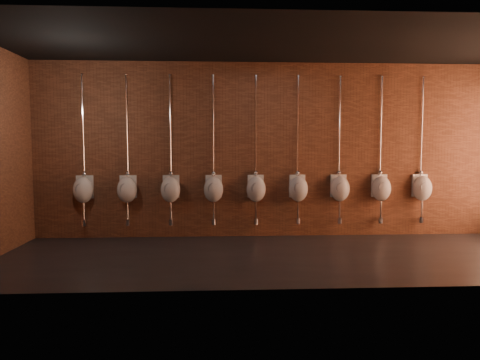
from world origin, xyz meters
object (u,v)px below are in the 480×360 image
object	(u,v)px
urinal_5	(298,188)
urinal_8	(422,187)
urinal_7	(381,188)
urinal_4	(256,188)
urinal_2	(171,189)
urinal_6	(340,188)
urinal_3	(214,188)
urinal_1	(127,189)
urinal_0	(83,189)

from	to	relation	value
urinal_5	urinal_8	size ratio (longest dim) A/B	1.00
urinal_7	urinal_4	bearing A→B (deg)	180.00
urinal_2	urinal_6	size ratio (longest dim) A/B	1.00
urinal_3	urinal_8	size ratio (longest dim) A/B	1.00
urinal_5	urinal_8	bearing A→B (deg)	0.00
urinal_3	urinal_1	bearing A→B (deg)	180.00
urinal_3	urinal_7	world-z (taller)	same
urinal_4	urinal_5	xyz separation A→B (m)	(0.78, 0.00, 0.00)
urinal_0	urinal_5	bearing A→B (deg)	0.00
urinal_2	urinal_8	bearing A→B (deg)	0.00
urinal_2	urinal_5	distance (m)	2.33
urinal_1	urinal_3	bearing A→B (deg)	0.00
urinal_3	urinal_4	bearing A→B (deg)	0.00
urinal_3	urinal_6	xyz separation A→B (m)	(2.33, 0.00, 0.00)
urinal_1	urinal_3	xyz separation A→B (m)	(1.55, 0.00, 0.00)
urinal_8	urinal_7	bearing A→B (deg)	180.00
urinal_2	urinal_5	xyz separation A→B (m)	(2.33, 0.00, 0.00)
urinal_1	urinal_6	distance (m)	3.88
urinal_2	urinal_6	bearing A→B (deg)	0.00
urinal_1	urinal_5	distance (m)	3.11
urinal_6	urinal_0	bearing A→B (deg)	180.00
urinal_4	urinal_5	distance (m)	0.78
urinal_4	urinal_1	bearing A→B (deg)	180.00
urinal_3	urinal_8	bearing A→B (deg)	0.00
urinal_1	urinal_6	world-z (taller)	same
urinal_3	urinal_6	world-z (taller)	same
urinal_2	urinal_5	bearing A→B (deg)	0.00
urinal_6	urinal_7	size ratio (longest dim) A/B	1.00
urinal_3	urinal_0	bearing A→B (deg)	180.00
urinal_2	urinal_8	world-z (taller)	same
urinal_6	urinal_8	size ratio (longest dim) A/B	1.00
urinal_7	urinal_8	distance (m)	0.78
urinal_0	urinal_7	bearing A→B (deg)	0.00
urinal_8	urinal_1	bearing A→B (deg)	180.00
urinal_3	urinal_4	size ratio (longest dim) A/B	1.00
urinal_6	urinal_8	world-z (taller)	same
urinal_4	urinal_5	bearing A→B (deg)	0.00
urinal_5	urinal_6	size ratio (longest dim) A/B	1.00
urinal_0	urinal_5	size ratio (longest dim) A/B	1.00
urinal_3	urinal_7	distance (m)	3.11
urinal_5	urinal_4	bearing A→B (deg)	180.00
urinal_4	urinal_7	xyz separation A→B (m)	(2.33, 0.00, 0.00)
urinal_0	urinal_7	xyz separation A→B (m)	(5.44, 0.00, 0.00)
urinal_6	urinal_5	bearing A→B (deg)	180.00
urinal_4	urinal_8	world-z (taller)	same
urinal_7	urinal_3	bearing A→B (deg)	180.00
urinal_2	urinal_4	world-z (taller)	same
urinal_3	urinal_5	distance (m)	1.55
urinal_5	urinal_8	distance (m)	2.33
urinal_0	urinal_2	distance (m)	1.55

